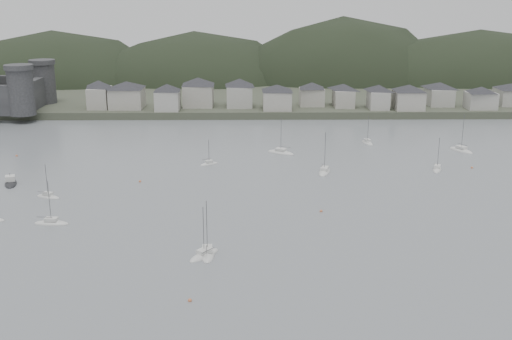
{
  "coord_description": "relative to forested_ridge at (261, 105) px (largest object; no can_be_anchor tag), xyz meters",
  "views": [
    {
      "loc": [
        -1.7,
        -78.47,
        50.18
      ],
      "look_at": [
        0.0,
        75.0,
        6.0
      ],
      "focal_mm": 43.42,
      "sensor_mm": 36.0,
      "label": 1
    }
  ],
  "objects": [
    {
      "name": "far_shore_land",
      "position": [
        -4.83,
        25.6,
        12.78
      ],
      "size": [
        900.0,
        250.0,
        3.0
      ],
      "primitive_type": "cube",
      "color": "#383D2D",
      "rests_on": "ground"
    },
    {
      "name": "forested_ridge",
      "position": [
        0.0,
        0.0,
        0.0
      ],
      "size": [
        851.55,
        103.94,
        102.57
      ],
      "color": "black",
      "rests_on": "ground"
    },
    {
      "name": "waterfront_town",
      "position": [
        45.75,
        -86.06,
        19.95
      ],
      "size": [
        451.48,
        28.46,
        12.92
      ],
      "color": "#A09E92",
      "rests_on": "far_shore_land"
    },
    {
      "name": "moored_fleet",
      "position": [
        -7.31,
        -199.18,
        11.46
      ],
      "size": [
        268.3,
        175.93,
        13.44
      ],
      "color": "silver",
      "rests_on": "ground"
    },
    {
      "name": "motor_launch_far",
      "position": [
        -71.49,
        -186.7,
        11.57
      ],
      "size": [
        5.76,
        9.32,
        4.08
      ],
      "rotation": [
        0.0,
        0.0,
        3.46
      ],
      "color": "black",
      "rests_on": "ground"
    },
    {
      "name": "mooring_buoys",
      "position": [
        -18.35,
        -215.21,
        11.43
      ],
      "size": [
        140.83,
        126.91,
        0.7
      ],
      "color": "#C86D42",
      "rests_on": "ground"
    }
  ]
}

